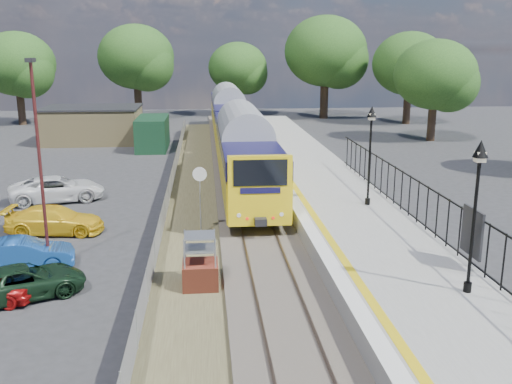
{
  "coord_description": "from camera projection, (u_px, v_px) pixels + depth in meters",
  "views": [
    {
      "loc": [
        -2.26,
        -19.23,
        7.96
      ],
      "look_at": [
        -0.1,
        4.49,
        2.0
      ],
      "focal_mm": 40.0,
      "sensor_mm": 36.0,
      "label": 1
    }
  ],
  "objects": [
    {
      "name": "victorian_lamp_south",
      "position": [
        478.0,
        182.0,
        16.28
      ],
      "size": [
        0.44,
        0.44,
        4.6
      ],
      "color": "black",
      "rests_on": "platform"
    },
    {
      "name": "wire_fence",
      "position": [
        171.0,
        185.0,
        31.78
      ],
      "size": [
        0.06,
        52.0,
        1.2
      ],
      "color": "#999EA3",
      "rests_on": "ground"
    },
    {
      "name": "platform_edge",
      "position": [
        294.0,
        195.0,
        28.4
      ],
      "size": [
        0.9,
        70.0,
        0.01
      ],
      "color": "silver",
      "rests_on": "platform"
    },
    {
      "name": "outbuilding",
      "position": [
        104.0,
        126.0,
        49.52
      ],
      "size": [
        10.8,
        10.1,
        3.12
      ],
      "color": "tan",
      "rests_on": "ground"
    },
    {
      "name": "tree_line",
      "position": [
        238.0,
        63.0,
        59.8
      ],
      "size": [
        56.8,
        43.8,
        11.88
      ],
      "color": "#332319",
      "rests_on": "ground"
    },
    {
      "name": "platform",
      "position": [
        334.0,
        203.0,
        28.7
      ],
      "size": [
        5.0,
        70.0,
        0.9
      ],
      "primitive_type": "cube",
      "color": "gray",
      "rests_on": "ground"
    },
    {
      "name": "car_white",
      "position": [
        57.0,
        189.0,
        30.67
      ],
      "size": [
        5.33,
        3.51,
        1.36
      ],
      "primitive_type": "imported",
      "rotation": [
        0.0,
        0.0,
        1.85
      ],
      "color": "silver",
      "rests_on": "ground"
    },
    {
      "name": "victorian_lamp_north",
      "position": [
        371.0,
        132.0,
        25.93
      ],
      "size": [
        0.44,
        0.44,
        4.6
      ],
      "color": "black",
      "rests_on": "platform"
    },
    {
      "name": "car_yellow",
      "position": [
        55.0,
        220.0,
        25.29
      ],
      "size": [
        4.35,
        2.01,
        1.23
      ],
      "primitive_type": "imported",
      "rotation": [
        0.0,
        0.0,
        1.5
      ],
      "color": "yellow",
      "rests_on": "ground"
    },
    {
      "name": "car_green",
      "position": [
        24.0,
        282.0,
        18.74
      ],
      "size": [
        4.34,
        3.28,
        1.1
      ],
      "primitive_type": "imported",
      "rotation": [
        0.0,
        0.0,
        2.0
      ],
      "color": "black",
      "rests_on": "ground"
    },
    {
      "name": "carpark_lamp",
      "position": [
        39.0,
        154.0,
        20.42
      ],
      "size": [
        0.25,
        0.5,
        7.69
      ],
      "color": "#451717",
      "rests_on": "ground"
    },
    {
      "name": "speed_sign",
      "position": [
        200.0,
        189.0,
        24.66
      ],
      "size": [
        0.62,
        0.13,
        3.07
      ],
      "rotation": [
        0.0,
        0.0,
        -0.13
      ],
      "color": "#999EA3",
      "rests_on": "ground"
    },
    {
      "name": "palisade_fence",
      "position": [
        425.0,
        206.0,
        23.0
      ],
      "size": [
        0.12,
        26.0,
        2.0
      ],
      "color": "black",
      "rests_on": "platform"
    },
    {
      "name": "train",
      "position": [
        234.0,
        126.0,
        43.4
      ],
      "size": [
        2.82,
        40.83,
        3.51
      ],
      "color": "yellow",
      "rests_on": "ground"
    },
    {
      "name": "ground",
      "position": [
        270.0,
        275.0,
        20.71
      ],
      "size": [
        120.0,
        120.0,
        0.0
      ],
      "primitive_type": "plane",
      "color": "#2D2D30",
      "rests_on": "ground"
    },
    {
      "name": "track_bed",
      "position": [
        240.0,
        204.0,
        29.99
      ],
      "size": [
        5.9,
        80.0,
        0.29
      ],
      "color": "#473F38",
      "rests_on": "ground"
    },
    {
      "name": "brick_plinth",
      "position": [
        200.0,
        262.0,
        19.36
      ],
      "size": [
        1.21,
        1.21,
        1.95
      ],
      "rotation": [
        0.0,
        0.0,
        0.0
      ],
      "color": "brown",
      "rests_on": "ground"
    },
    {
      "name": "car_blue",
      "position": [
        23.0,
        254.0,
        21.11
      ],
      "size": [
        3.8,
        1.91,
        1.2
      ],
      "primitive_type": "imported",
      "rotation": [
        0.0,
        0.0,
        1.76
      ],
      "color": "#194A98",
      "rests_on": "ground"
    }
  ]
}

